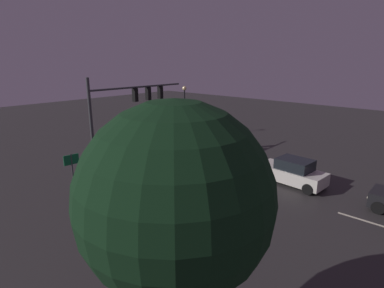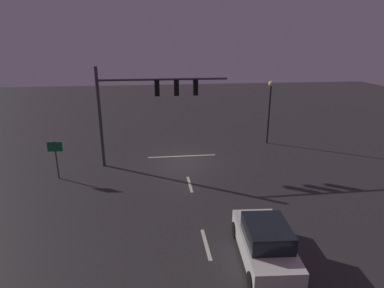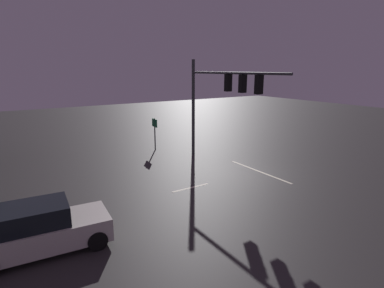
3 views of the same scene
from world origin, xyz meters
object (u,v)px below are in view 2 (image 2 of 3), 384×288
at_px(street_lamp_left_kerb, 270,100).
at_px(car_approaching, 265,243).
at_px(route_sign, 55,152).
at_px(traffic_signal_assembly, 147,97).

bearing_deg(street_lamp_left_kerb, car_approaching, 70.12).
height_order(car_approaching, street_lamp_left_kerb, street_lamp_left_kerb).
bearing_deg(car_approaching, route_sign, -42.13).
height_order(traffic_signal_assembly, car_approaching, traffic_signal_assembly).
bearing_deg(route_sign, traffic_signal_assembly, -161.81).
xyz_separation_m(traffic_signal_assembly, street_lamp_left_kerb, (-9.74, -3.46, -1.07)).
distance_m(car_approaching, street_lamp_left_kerb, 15.66).
relative_size(street_lamp_left_kerb, route_sign, 2.11).
height_order(street_lamp_left_kerb, route_sign, street_lamp_left_kerb).
relative_size(traffic_signal_assembly, car_approaching, 1.91).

